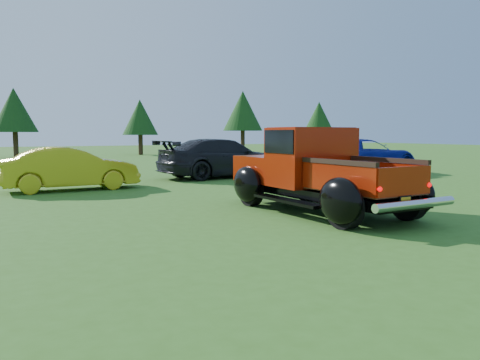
{
  "coord_description": "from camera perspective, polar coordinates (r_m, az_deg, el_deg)",
  "views": [
    {
      "loc": [
        -4.28,
        -6.96,
        1.69
      ],
      "look_at": [
        -0.55,
        0.2,
        0.89
      ],
      "focal_mm": 35.0,
      "sensor_mm": 36.0,
      "label": 1
    }
  ],
  "objects": [
    {
      "name": "tree_mid_left",
      "position": [
        38.02,
        -25.82,
        7.67
      ],
      "size": [
        3.2,
        3.2,
        5.0
      ],
      "color": "#332114",
      "rests_on": "ground"
    },
    {
      "name": "tree_mid_right",
      "position": [
        38.38,
        -12.09,
        7.47
      ],
      "size": [
        2.82,
        2.82,
        4.4
      ],
      "color": "#332114",
      "rests_on": "ground"
    },
    {
      "name": "tree_east",
      "position": [
        41.29,
        0.34,
        8.41
      ],
      "size": [
        3.46,
        3.46,
        5.4
      ],
      "color": "#332114",
      "rests_on": "ground"
    },
    {
      "name": "ground",
      "position": [
        8.34,
        4.01,
        -6.02
      ],
      "size": [
        120.0,
        120.0,
        0.0
      ],
      "primitive_type": "plane",
      "color": "#315D1A",
      "rests_on": "ground"
    },
    {
      "name": "show_car_yellow",
      "position": [
        14.89,
        -20.0,
        1.31
      ],
      "size": [
        3.96,
        1.51,
        1.29
      ],
      "primitive_type": "imported",
      "rotation": [
        0.0,
        0.0,
        1.61
      ],
      "color": "#B1A217",
      "rests_on": "ground"
    },
    {
      "name": "pickup_truck",
      "position": [
        10.45,
        8.64,
        1.09
      ],
      "size": [
        2.53,
        5.02,
        1.82
      ],
      "rotation": [
        0.0,
        0.0,
        0.05
      ],
      "color": "black",
      "rests_on": "ground"
    },
    {
      "name": "show_car_grey",
      "position": [
        18.15,
        -2.12,
        2.69
      ],
      "size": [
        5.32,
        2.6,
        1.49
      ],
      "primitive_type": "imported",
      "rotation": [
        0.0,
        0.0,
        1.67
      ],
      "color": "black",
      "rests_on": "ground"
    },
    {
      "name": "tree_far_east",
      "position": [
        46.96,
        9.59,
        7.5
      ],
      "size": [
        3.07,
        3.07,
        4.8
      ],
      "color": "#332114",
      "rests_on": "ground"
    },
    {
      "name": "show_car_blue",
      "position": [
        20.27,
        14.43,
        2.81
      ],
      "size": [
        5.59,
        3.13,
        1.48
      ],
      "primitive_type": "imported",
      "rotation": [
        0.0,
        0.0,
        1.7
      ],
      "color": "navy",
      "rests_on": "ground"
    },
    {
      "name": "spectator",
      "position": [
        19.83,
        11.51,
        3.39
      ],
      "size": [
        0.81,
        0.72,
        1.87
      ],
      "primitive_type": "imported",
      "rotation": [
        0.0,
        0.0,
        3.63
      ],
      "color": "beige",
      "rests_on": "ground"
    }
  ]
}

